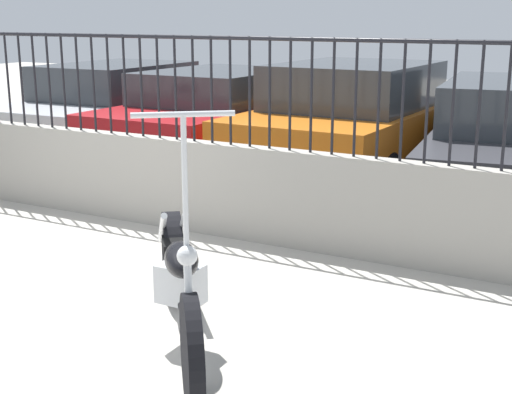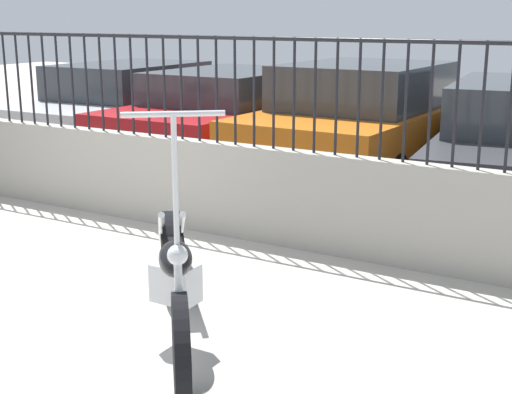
{
  "view_description": "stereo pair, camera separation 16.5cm",
  "coord_description": "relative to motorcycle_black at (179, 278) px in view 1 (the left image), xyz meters",
  "views": [
    {
      "loc": [
        4.03,
        -2.97,
        2.01
      ],
      "look_at": [
        1.6,
        1.52,
        0.7
      ],
      "focal_mm": 50.0,
      "sensor_mm": 36.0,
      "label": 1
    },
    {
      "loc": [
        4.17,
        -2.89,
        2.01
      ],
      "look_at": [
        1.6,
        1.52,
        0.7
      ],
      "focal_mm": 50.0,
      "sensor_mm": 36.0,
      "label": 2
    }
  ],
  "objects": [
    {
      "name": "motorcycle_black",
      "position": [
        0.0,
        0.0,
        0.0
      ],
      "size": [
        1.49,
        1.82,
        1.55
      ],
      "rotation": [
        0.0,
        0.0,
        -0.9
      ],
      "color": "black",
      "rests_on": "ground_plane"
    },
    {
      "name": "low_wall",
      "position": [
        -1.58,
        2.0,
        0.05
      ],
      "size": [
        8.49,
        0.18,
        0.86
      ],
      "color": "#9E998E",
      "rests_on": "ground_plane"
    },
    {
      "name": "fence_railing",
      "position": [
        -1.58,
        2.0,
        1.11
      ],
      "size": [
        8.49,
        0.04,
        0.97
      ],
      "color": "black",
      "rests_on": "low_wall"
    },
    {
      "name": "car_red",
      "position": [
        -2.51,
        4.86,
        0.28
      ],
      "size": [
        1.84,
        4.47,
        1.3
      ],
      "rotation": [
        0.0,
        0.0,
        1.56
      ],
      "color": "black",
      "rests_on": "ground_plane"
    },
    {
      "name": "car_silver",
      "position": [
        -4.49,
        5.1,
        0.27
      ],
      "size": [
        1.82,
        4.61,
        1.31
      ],
      "rotation": [
        0.0,
        0.0,
        1.59
      ],
      "color": "black",
      "rests_on": "ground_plane"
    },
    {
      "name": "car_orange",
      "position": [
        -0.58,
        4.78,
        0.34
      ],
      "size": [
        1.94,
        4.34,
        1.45
      ],
      "rotation": [
        0.0,
        0.0,
        1.54
      ],
      "color": "black",
      "rests_on": "ground_plane"
    }
  ]
}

